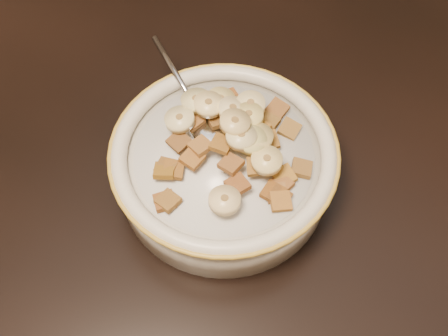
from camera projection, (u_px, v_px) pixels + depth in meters
The scene contains 48 objects.
floor at pixel (245, 296), 1.38m from camera, with size 4.00×4.50×0.10m, color #422816.
table at pixel (264, 94), 0.72m from camera, with size 1.40×0.90×0.04m, color black.
cereal_bowl at pixel (224, 169), 0.60m from camera, with size 0.23×0.23×0.05m, color silver.
milk at pixel (224, 155), 0.58m from camera, with size 0.19×0.19×0.00m, color silver.
spoon at pixel (208, 128), 0.59m from camera, with size 0.04×0.05×0.01m, color #ADB3BC.
cereal_square_0 at pixel (173, 169), 0.56m from camera, with size 0.02×0.02×0.01m, color brown.
cereal_square_1 at pixel (284, 176), 0.56m from camera, with size 0.02×0.02×0.01m, color olive.
cereal_square_2 at pixel (277, 109), 0.60m from camera, with size 0.02×0.02×0.01m, color brown.
cereal_square_3 at pixel (237, 185), 0.54m from camera, with size 0.02×0.02×0.01m, color brown.
cereal_square_4 at pixel (257, 166), 0.55m from camera, with size 0.02×0.02×0.01m, color brown.
cereal_square_5 at pixel (244, 109), 0.60m from camera, with size 0.02×0.02×0.01m, color brown.
cereal_square_6 at pixel (302, 168), 0.57m from camera, with size 0.02×0.02×0.01m, color brown.
cereal_square_7 at pixel (218, 119), 0.59m from camera, with size 0.02×0.02×0.01m, color brown.
cereal_square_8 at pixel (269, 141), 0.58m from camera, with size 0.02×0.02×0.01m, color brown.
cereal_square_9 at pixel (192, 158), 0.56m from camera, with size 0.02×0.02×0.01m, color brown.
cereal_square_10 at pixel (201, 146), 0.57m from camera, with size 0.02×0.02×0.01m, color brown.
cereal_square_11 at pixel (168, 201), 0.55m from camera, with size 0.02×0.02×0.01m, color olive.
cereal_square_12 at pixel (230, 98), 0.61m from camera, with size 0.02×0.02×0.01m, color #974A18.
cereal_square_13 at pixel (273, 192), 0.55m from camera, with size 0.02×0.02×0.01m, color #683310.
cereal_square_14 at pixel (221, 144), 0.56m from camera, with size 0.02×0.02×0.01m, color #935B1A.
cereal_square_15 at pixel (179, 141), 0.57m from camera, with size 0.02×0.02×0.01m, color brown.
cereal_square_16 at pixel (277, 193), 0.55m from camera, with size 0.02×0.02×0.01m, color olive.
cereal_square_17 at pixel (239, 121), 0.58m from camera, with size 0.02×0.02×0.01m, color #9B622A.
cereal_square_18 at pixel (290, 129), 0.59m from camera, with size 0.02×0.02×0.01m, color brown.
cereal_square_19 at pixel (165, 201), 0.55m from camera, with size 0.02×0.02×0.01m, color brown.
cereal_square_20 at pixel (281, 184), 0.56m from camera, with size 0.02×0.02×0.01m, color brown.
cereal_square_21 at pixel (193, 121), 0.59m from camera, with size 0.02×0.02×0.01m, color olive.
cereal_square_22 at pixel (198, 102), 0.61m from camera, with size 0.02×0.02×0.01m, color brown.
cereal_square_23 at pixel (231, 164), 0.55m from camera, with size 0.02×0.02×0.01m, color brown.
cereal_square_24 at pixel (167, 167), 0.56m from camera, with size 0.02×0.02×0.01m, color brown.
cereal_square_25 at pixel (164, 171), 0.56m from camera, with size 0.02×0.02×0.01m, color brown.
cereal_square_26 at pixel (279, 197), 0.55m from camera, with size 0.02×0.02×0.01m, color brown.
cereal_square_27 at pixel (268, 122), 0.60m from camera, with size 0.02×0.02×0.01m, color brown.
cereal_square_28 at pixel (259, 128), 0.58m from camera, with size 0.02×0.02×0.01m, color #9C6C1D.
cereal_square_29 at pixel (281, 201), 0.54m from camera, with size 0.02×0.02×0.01m, color #97641C.
banana_slice_0 at pixel (241, 137), 0.56m from camera, with size 0.03×0.03×0.01m, color beige.
banana_slice_1 at pixel (249, 116), 0.57m from camera, with size 0.03×0.03×0.01m, color #FBE478.
banana_slice_2 at pixel (209, 105), 0.58m from camera, with size 0.03×0.03×0.01m, color #F8E49C.
banana_slice_3 at pixel (251, 140), 0.56m from camera, with size 0.03×0.03×0.01m, color #F5E881.
banana_slice_4 at pixel (233, 110), 0.58m from camera, with size 0.03×0.03×0.01m, color beige.
banana_slice_5 at pixel (196, 101), 0.59m from camera, with size 0.03×0.03×0.01m, color #F4E999.
banana_slice_6 at pixel (258, 137), 0.56m from camera, with size 0.03×0.03×0.01m, color #D1C272.
banana_slice_7 at pixel (267, 161), 0.55m from camera, with size 0.03×0.03×0.01m, color #EFDC80.
banana_slice_8 at pixel (250, 105), 0.58m from camera, with size 0.03×0.03×0.01m, color #E9D286.
banana_slice_9 at pixel (221, 101), 0.59m from camera, with size 0.03×0.03×0.01m, color #DBC083.
banana_slice_10 at pixel (180, 120), 0.58m from camera, with size 0.03×0.03×0.01m, color #EEE79F.
banana_slice_11 at pixel (235, 123), 0.56m from camera, with size 0.03×0.03×0.01m, color #D8B974.
banana_slice_12 at pixel (225, 200), 0.53m from camera, with size 0.03×0.03×0.01m, color beige.
Camera 1 is at (0.20, -0.42, 1.29)m, focal length 45.00 mm.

